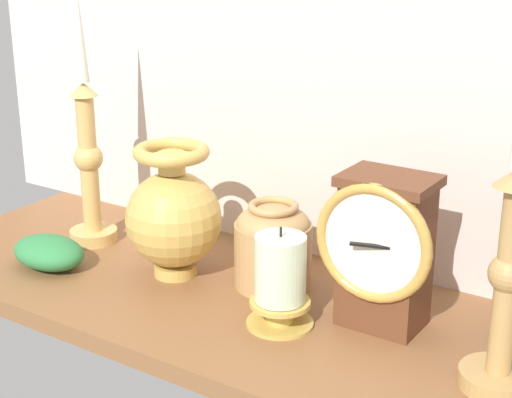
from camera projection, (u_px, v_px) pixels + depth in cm
name	position (u px, v px, depth cm)	size (l,w,h in cm)	color
ground_plane	(238.00, 305.00, 106.50)	(100.00, 36.00, 2.40)	brown
back_wall	(314.00, 28.00, 109.89)	(120.00, 2.00, 65.00)	beige
mantel_clock	(383.00, 249.00, 95.26)	(14.42, 9.27, 18.91)	brown
candlestick_tall_left	(88.00, 156.00, 119.77)	(7.14, 7.14, 38.88)	tan
candlestick_tall_center	(510.00, 263.00, 81.30)	(8.09, 8.09, 39.60)	tan
brass_vase_bulbous	(174.00, 215.00, 109.69)	(13.08, 13.08, 18.45)	tan
brass_vase_jar	(273.00, 243.00, 107.47)	(10.29, 10.29, 11.64)	tan
pillar_candle_front	(280.00, 281.00, 96.95)	(8.21, 8.21, 12.67)	gold
ivy_sprig	(49.00, 252.00, 114.18)	(11.28, 7.90, 4.49)	#307F44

